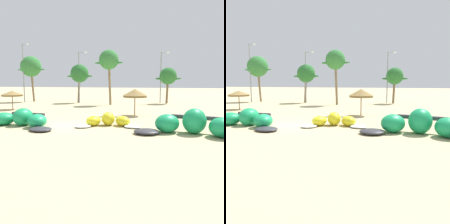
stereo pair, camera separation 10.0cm
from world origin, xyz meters
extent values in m
plane|color=#C6B284|center=(0.00, 0.00, 0.00)|extent=(260.00, 260.00, 0.00)
ellipsoid|color=#199E5B|center=(-4.93, -1.08, 0.53)|extent=(2.31, 2.37, 1.06)
ellipsoid|color=#199E5B|center=(-3.27, -0.75, 0.71)|extent=(1.58, 1.92, 1.43)
ellipsoid|color=#199E5B|center=(-1.66, -1.25, 0.53)|extent=(2.24, 2.35, 1.06)
ellipsoid|color=#333338|center=(-0.67, -2.39, 0.14)|extent=(2.28, 2.09, 0.29)
cylinder|color=#333338|center=(-3.24, -0.11, 0.86)|extent=(3.15, 0.45, 0.29)
cube|color=#333338|center=(-3.28, -0.93, 0.71)|extent=(1.18, 0.72, 0.04)
ellipsoid|color=white|center=(1.81, -0.36, 0.11)|extent=(1.70, 1.63, 0.22)
ellipsoid|color=yellow|center=(2.37, 0.59, 0.40)|extent=(1.50, 1.63, 0.80)
ellipsoid|color=yellow|center=(3.46, 1.15, 0.54)|extent=(1.35, 1.53, 1.08)
ellipsoid|color=yellow|center=(4.69, 1.12, 0.40)|extent=(1.71, 1.69, 0.80)
ellipsoid|color=white|center=(5.61, 0.52, 0.11)|extent=(1.45, 1.23, 0.22)
cylinder|color=white|center=(3.36, 1.60, 0.65)|extent=(2.27, 0.72, 0.21)
cube|color=white|center=(3.49, 1.02, 0.54)|extent=(0.92, 0.65, 0.04)
ellipsoid|color=#333338|center=(6.92, -1.42, 0.18)|extent=(1.99, 1.86, 0.35)
ellipsoid|color=#199E5B|center=(8.27, -0.48, 0.65)|extent=(2.39, 2.38, 1.30)
ellipsoid|color=#199E5B|center=(10.10, -0.38, 0.88)|extent=(1.92, 2.04, 1.76)
ellipsoid|color=#199E5B|center=(11.75, -1.17, 0.65)|extent=(2.19, 2.26, 1.30)
cylinder|color=#333338|center=(10.22, 0.22, 1.03)|extent=(3.41, 0.97, 0.31)
cube|color=#333338|center=(10.06, -0.56, 0.88)|extent=(1.34, 0.86, 0.04)
cylinder|color=brown|center=(-11.69, 8.92, 0.96)|extent=(0.10, 0.10, 1.91)
cone|color=olive|center=(-11.69, 8.92, 2.18)|extent=(2.77, 2.77, 0.53)
cylinder|color=olive|center=(-11.69, 8.92, 1.81)|extent=(2.63, 2.63, 0.20)
cylinder|color=brown|center=(4.59, 7.54, 1.06)|extent=(0.10, 0.10, 2.13)
cone|color=olive|center=(4.59, 7.54, 2.48)|extent=(2.64, 2.64, 0.70)
cylinder|color=olive|center=(4.59, 7.54, 2.03)|extent=(2.51, 2.51, 0.20)
cylinder|color=#7F6647|center=(-16.46, 20.83, 3.17)|extent=(0.76, 0.36, 6.35)
sphere|color=#337A38|center=(-16.66, 20.83, 6.34)|extent=(3.71, 3.71, 3.71)
ellipsoid|color=#337A38|center=(-18.14, 20.83, 5.78)|extent=(2.59, 0.50, 0.36)
ellipsoid|color=#337A38|center=(-15.18, 20.83, 5.78)|extent=(2.59, 0.50, 0.36)
cylinder|color=brown|center=(-7.43, 20.93, 2.51)|extent=(0.64, 0.36, 5.02)
sphere|color=#286B2D|center=(-7.29, 20.93, 5.01)|extent=(3.10, 3.10, 3.10)
ellipsoid|color=#286B2D|center=(-8.53, 20.93, 4.55)|extent=(2.17, 0.50, 0.36)
ellipsoid|color=#286B2D|center=(-6.05, 20.93, 4.55)|extent=(2.17, 0.50, 0.36)
cylinder|color=#7F6647|center=(-1.28, 18.61, 3.49)|extent=(0.61, 0.36, 6.98)
sphere|color=#337A38|center=(-1.41, 18.61, 6.98)|extent=(3.06, 3.06, 3.06)
ellipsoid|color=#337A38|center=(-2.63, 18.61, 6.52)|extent=(2.14, 0.50, 0.36)
ellipsoid|color=#337A38|center=(-0.18, 18.61, 6.52)|extent=(2.14, 0.50, 0.36)
cylinder|color=brown|center=(7.38, 23.15, 2.26)|extent=(0.50, 0.36, 4.54)
sphere|color=#286B2D|center=(7.45, 23.15, 4.53)|extent=(2.80, 2.80, 2.80)
ellipsoid|color=#286B2D|center=(6.33, 23.15, 4.11)|extent=(1.96, 0.50, 0.36)
ellipsoid|color=#286B2D|center=(8.57, 23.15, 4.11)|extent=(1.96, 0.50, 0.36)
cylinder|color=gray|center=(-17.30, 19.47, 5.09)|extent=(0.18, 0.18, 10.18)
cylinder|color=gray|center=(-16.77, 19.47, 10.03)|extent=(1.07, 0.10, 0.10)
ellipsoid|color=silver|center=(-16.23, 19.47, 10.03)|extent=(0.56, 0.24, 0.20)
cylinder|color=gray|center=(-7.13, 20.34, 4.31)|extent=(0.18, 0.18, 8.62)
cylinder|color=gray|center=(-6.52, 20.34, 8.47)|extent=(1.23, 0.10, 0.10)
ellipsoid|color=silver|center=(-5.90, 20.34, 8.47)|extent=(0.56, 0.24, 0.20)
cylinder|color=gray|center=(6.21, 23.89, 4.28)|extent=(0.18, 0.18, 8.56)
cylinder|color=gray|center=(6.76, 23.89, 8.41)|extent=(1.11, 0.10, 0.10)
ellipsoid|color=silver|center=(7.32, 23.89, 8.41)|extent=(0.56, 0.24, 0.20)
camera|label=1|loc=(8.81, -17.57, 3.55)|focal=38.29mm
camera|label=2|loc=(8.91, -17.55, 3.55)|focal=38.29mm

